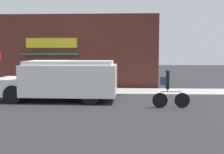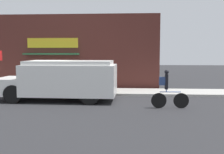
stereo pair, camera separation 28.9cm
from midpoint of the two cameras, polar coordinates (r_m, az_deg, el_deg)
The scene contains 6 objects.
ground_plane at distance 15.46m, azimuth -13.99°, elevation -3.93°, with size 70.00×70.00×0.00m, color #2B2B2D.
sidewalk at distance 16.53m, azimuth -12.86°, elevation -3.06°, with size 28.00×2.29×0.14m.
storefront at distance 17.82m, azimuth -11.77°, elevation 5.37°, with size 13.04×0.91×4.96m.
school_bus at distance 13.57m, azimuth -11.26°, elevation -0.56°, with size 6.11×2.78×2.04m.
cyclist at distance 11.83m, azimuth 11.54°, elevation -2.79°, with size 1.66×0.20×1.71m.
trash_bin at distance 16.58m, azimuth -4.99°, elevation -1.36°, with size 0.58×0.58×0.75m.
Camera 1 is at (4.27, -14.61, 2.50)m, focal length 42.00 mm.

